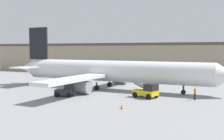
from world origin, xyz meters
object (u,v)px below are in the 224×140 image
at_px(safety_cone_near, 122,107).
at_px(belt_loader_truck, 147,91).
at_px(baggage_tug, 66,90).
at_px(ground_crew_worker, 195,93).
at_px(airplane, 107,71).

bearing_deg(safety_cone_near, belt_loader_truck, 85.72).
bearing_deg(baggage_tug, belt_loader_truck, -3.08).
xyz_separation_m(baggage_tug, safety_cone_near, (10.83, -5.13, -0.65)).
xyz_separation_m(belt_loader_truck, safety_cone_near, (-0.64, -8.56, -0.76)).
distance_m(ground_crew_worker, safety_cone_near, 11.96).
bearing_deg(baggage_tug, ground_crew_worker, -5.90).
bearing_deg(airplane, safety_cone_near, -56.16).
relative_size(baggage_tug, safety_cone_near, 5.45).
distance_m(airplane, baggage_tug, 10.14).
relative_size(belt_loader_truck, safety_cone_near, 6.98).
relative_size(airplane, baggage_tug, 13.81).
height_order(baggage_tug, belt_loader_truck, belt_loader_truck).
relative_size(airplane, safety_cone_near, 75.32).
height_order(ground_crew_worker, baggage_tug, baggage_tug).
xyz_separation_m(ground_crew_worker, safety_cone_near, (-7.16, -9.56, -0.65)).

